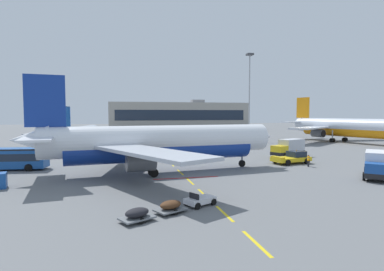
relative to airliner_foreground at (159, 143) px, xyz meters
name	(u,v)px	position (x,y,z in m)	size (l,w,h in m)	color
ground	(278,154)	(24.76, 13.68, -3.95)	(400.00, 400.00, 0.00)	slate
apron_paint_markings	(167,160)	(2.76, 10.91, -3.95)	(8.00, 96.13, 0.01)	yellow
airliner_foreground	(159,143)	(0.00, 0.00, 0.00)	(34.80, 34.32, 12.20)	white
pushback_tug	(292,158)	(21.22, 2.88, -3.05)	(6.45, 4.12, 2.08)	yellow
airliner_mid_left	(82,133)	(-13.83, 39.53, -0.94)	(26.02, 26.48, 9.30)	silver
airliner_far_center	(344,127)	(54.54, 32.69, 0.19)	(34.78, 35.84, 12.79)	silver
apron_shuttle_bus	(1,158)	(-20.88, 6.64, -2.20)	(12.25, 4.06, 3.00)	#194C99
catering_truck	(376,164)	(25.15, -9.46, -2.30)	(6.57, 6.72, 3.14)	black
fuel_service_truck	(289,148)	(24.84, 10.08, -2.30)	(7.38, 4.97, 3.14)	black
baggage_train	(171,206)	(-1.25, -17.25, -3.42)	(8.29, 5.31, 1.14)	silver
ground_crew_worker	(308,160)	(21.94, -0.36, -2.92)	(0.36, 0.67, 1.78)	#232328
apron_light_mast_far	(249,87)	(31.00, 42.19, 11.36)	(1.80, 1.80, 24.58)	slate
terminal_satellite	(178,116)	(23.52, 110.62, 2.62)	(65.28, 19.59, 14.69)	#9E998E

